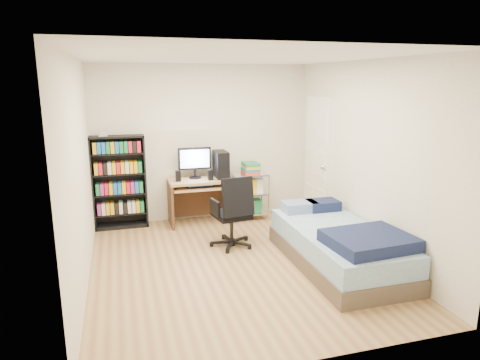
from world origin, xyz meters
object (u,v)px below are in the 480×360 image
object	(u,v)px
media_shelf	(119,181)
bed	(339,245)
office_chair	(233,224)
computer_desk	(205,182)

from	to	relation	value
media_shelf	bed	size ratio (longest dim) A/B	0.72
office_chair	bed	distance (m)	1.46
computer_desk	media_shelf	bearing A→B (deg)	175.98
computer_desk	bed	xyz separation A→B (m)	(1.25, -2.12, -0.39)
media_shelf	computer_desk	bearing A→B (deg)	-4.02
bed	media_shelf	bearing A→B (deg)	139.16
bed	computer_desk	bearing A→B (deg)	120.50
media_shelf	bed	world-z (taller)	media_shelf
computer_desk	bed	world-z (taller)	computer_desk
computer_desk	bed	distance (m)	2.50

